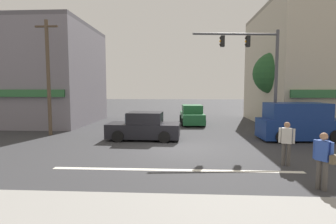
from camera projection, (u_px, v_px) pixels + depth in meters
name	position (u px, v px, depth m)	size (l,w,h in m)	color
ground_plane	(178.00, 148.00, 12.86)	(120.00, 120.00, 0.00)	#333335
lane_marking_stripe	(176.00, 170.00, 9.38)	(9.00, 0.24, 0.01)	silver
building_left_block	(17.00, 75.00, 22.19)	(12.81, 8.75, 8.13)	slate
street_tree	(275.00, 73.00, 19.50)	(3.15, 3.15, 5.64)	#4C3823
utility_pole_near_left	(48.00, 76.00, 16.19)	(1.40, 0.22, 7.09)	brown
utility_pole_far_right	(280.00, 69.00, 21.66)	(1.40, 0.22, 8.70)	brown
traffic_light_mast	(260.00, 66.00, 14.81)	(4.87, 0.60, 6.20)	#47474C
sedan_waiting_far	(192.00, 115.00, 21.52)	(2.07, 4.20, 1.58)	#1E6033
sedan_crossing_rightbound	(144.00, 127.00, 14.95)	(4.15, 1.98, 1.58)	black
van_approaching_near	(299.00, 123.00, 14.77)	(4.69, 2.21, 2.11)	navy
pedestrian_foreground_with_bag	(324.00, 158.00, 7.45)	(0.49, 0.66, 1.67)	#4C4742
pedestrian_mid_crossing	(287.00, 141.00, 9.84)	(0.53, 0.35, 1.67)	#4C4742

